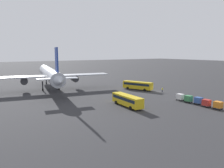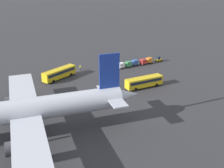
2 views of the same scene
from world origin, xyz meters
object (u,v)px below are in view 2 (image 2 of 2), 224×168
Objects in this scene: baggage_tug at (159,59)px; cargo_cart_orange at (149,60)px; airplane at (17,112)px; shuttle_bus_near at (59,73)px; shuttle_bus_far at (144,81)px; cargo_cart_white at (121,65)px; cargo_cart_red at (143,62)px; worker_person at (80,68)px; cargo_cart_green at (128,64)px; cargo_cart_blue at (135,62)px.

baggage_tug is 1.23× the size of cargo_cart_orange.
airplane is 20.36× the size of baggage_tug.
shuttle_bus_near is 1.04× the size of shuttle_bus_far.
cargo_cart_red is at bearing 177.71° from cargo_cart_white.
airplane is at bearing 16.82° from shuttle_bus_far.
cargo_cart_orange is at bearing -142.39° from airplane.
cargo_cart_orange is (-15.17, -17.83, -0.65)m from shuttle_bus_far.
cargo_cart_orange is 1.00× the size of cargo_cart_red.
worker_person is 16.96m from cargo_cart_green.
cargo_cart_white is at bearing 0.41° from cargo_cart_green.
shuttle_bus_near is 5.77× the size of cargo_cart_green.
cargo_cart_green is (6.09, -0.39, 0.00)m from cargo_cart_red.
shuttle_bus_far reaches higher than cargo_cart_orange.
airplane is at bearing 33.88° from cargo_cart_white.
shuttle_bus_far reaches higher than cargo_cart_white.
worker_person is at bearing -64.26° from shuttle_bus_far.
shuttle_bus_near reaches higher than cargo_cart_green.
cargo_cart_red is 6.10m from cargo_cart_green.
cargo_cart_green and cargo_cart_white have the same top height.
airplane reaches higher than baggage_tug.
shuttle_bus_far is at bearing -155.54° from airplane.
cargo_cart_red is at bearing 8.28° from cargo_cart_orange.
cargo_cart_green is at bearing -137.77° from airplane.
cargo_cart_green is (9.14, 0.06, 0.00)m from cargo_cart_orange.
worker_person is at bearing -19.78° from baggage_tug.
cargo_cart_blue is 3.07m from cargo_cart_green.
shuttle_bus_near is at bearing -3.37° from cargo_cart_white.
airplane is 51.81m from cargo_cart_green.
airplane is 63.56m from baggage_tug.
cargo_cart_red is at bearing 176.36° from cargo_cart_green.
cargo_cart_white is (12.18, 0.08, 0.00)m from cargo_cart_orange.
shuttle_bus_far reaches higher than baggage_tug.
airplane is 25.05× the size of cargo_cart_white.
shuttle_bus_far is 5.56× the size of cargo_cart_red.
cargo_cart_blue is (-46.78, -27.73, -4.85)m from airplane.
worker_person is at bearing -15.17° from cargo_cart_blue.
cargo_cart_blue is at bearing -11.33° from baggage_tug.
airplane reaches higher than cargo_cart_red.
cargo_cart_blue is at bearing -14.33° from cargo_cart_red.
cargo_cart_red is (-22.11, 5.95, 0.32)m from worker_person.
worker_person is 0.83× the size of cargo_cart_blue.
shuttle_bus_near is 25.05m from cargo_cart_green.
baggage_tug is at bearing -135.07° from shuttle_bus_far.
shuttle_bus_near is 6.94× the size of worker_person.
shuttle_bus_near is 10.02m from worker_person.
shuttle_bus_far is at bearing 71.25° from cargo_cart_green.
airplane reaches higher than worker_person.
airplane is 25.05× the size of cargo_cart_blue.
airplane is at bearing 49.89° from worker_person.
cargo_cart_green is at bearing 7.30° from cargo_cart_blue.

